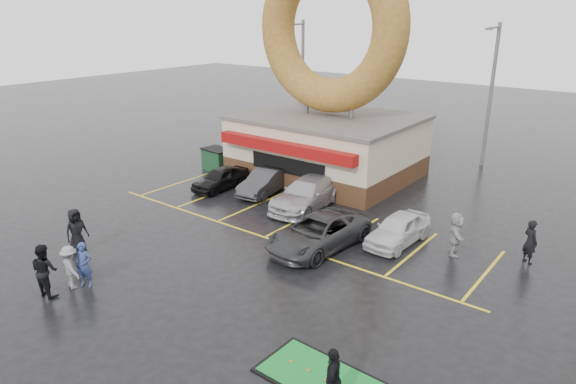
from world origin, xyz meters
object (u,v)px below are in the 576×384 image
Objects in this scene: person_cameraman at (333,379)px; car_white at (398,229)px; car_grey at (319,232)px; dumpster at (217,160)px; car_dgrey at (265,182)px; streetlight_mid at (491,92)px; donut_shop at (328,103)px; person_blue at (84,265)px; car_silver at (307,193)px; streetlight_left at (302,77)px; car_black at (221,178)px.

car_white is at bearing 175.39° from person_cameraman.
car_grey reaches higher than dumpster.
car_white is (8.81, -1.49, -0.01)m from car_dgrey.
streetlight_mid is 25.14m from person_cameraman.
donut_shop is 7.61× the size of person_cameraman.
streetlight_mid reaches higher than person_blue.
person_cameraman is at bearing -56.05° from donut_shop.
donut_shop is 2.61× the size of car_silver.
streetlight_left is at bearing 122.57° from car_silver.
streetlight_mid is 5.19× the size of person_blue.
donut_shop is 6.89m from car_silver.
person_blue reaches higher than car_grey.
car_grey reaches higher than car_white.
car_silver is at bearing -109.43° from streetlight_mid.
person_blue reaches higher than dumpster.
streetlight_left is at bearing -164.15° from person_cameraman.
streetlight_left reaches higher than dumpster.
donut_shop is 7.82m from car_black.
person_cameraman reaches higher than car_grey.
donut_shop is at bearing 61.30° from car_black.
car_dgrey reaches higher than dumpster.
car_black is 0.71× the size of car_silver.
streetlight_left is at bearing -175.91° from streetlight_mid.
person_blue is at bearing -91.50° from car_dgrey.
person_cameraman is 0.99× the size of dumpster.
car_dgrey is (2.51, 0.98, 0.04)m from car_black.
car_white is 10.56m from person_cameraman.
streetlight_left is 2.43× the size of car_black.
streetlight_left is 1.74× the size of car_silver.
streetlight_mid is 2.32× the size of car_white.
streetlight_left is at bearing 79.47° from person_blue.
person_cameraman reaches higher than person_blue.
person_cameraman is (4.14, -24.49, -3.90)m from streetlight_mid.
donut_shop is 7.78× the size of person_blue.
dumpster is (-6.11, -3.40, -3.81)m from donut_shop.
streetlight_left is 15.93m from car_silver.
car_black is 5.66m from car_silver.
car_silver is at bearing -66.46° from donut_shop.
car_dgrey is 8.94m from car_white.
car_grey reaches higher than car_dgrey.
car_black is 9.33m from car_grey.
car_grey is (3.20, -3.64, -0.04)m from car_silver.
person_cameraman is (3.12, -10.08, 0.23)m from car_white.
streetlight_left is 2.23× the size of car_dgrey.
car_dgrey is (-0.80, -4.97, -3.80)m from donut_shop.
person_cameraman is at bearing -52.33° from streetlight_left.
donut_shop is 1.50× the size of streetlight_left.
streetlight_mid reaches higher than car_dgrey.
car_black is at bearing -74.02° from streetlight_left.
person_blue is (-7.48, -10.44, 0.21)m from car_white.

